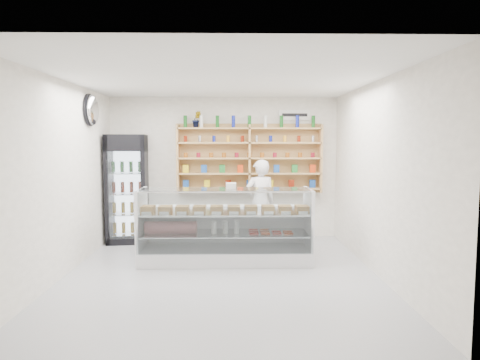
{
  "coord_description": "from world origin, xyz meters",
  "views": [
    {
      "loc": [
        0.15,
        -6.05,
        1.93
      ],
      "look_at": [
        0.29,
        0.9,
        1.3
      ],
      "focal_mm": 32.0,
      "sensor_mm": 36.0,
      "label": 1
    }
  ],
  "objects": [
    {
      "name": "potted_plant",
      "position": [
        -0.53,
        2.34,
        2.35
      ],
      "size": [
        0.2,
        0.17,
        0.32
      ],
      "primitive_type": "imported",
      "rotation": [
        0.0,
        0.0,
        0.19
      ],
      "color": "#1E6626",
      "rests_on": "wall_shelving"
    },
    {
      "name": "wall_shelving",
      "position": [
        0.5,
        2.34,
        1.59
      ],
      "size": [
        2.84,
        0.28,
        1.33
      ],
      "color": "tan",
      "rests_on": "back_wall"
    },
    {
      "name": "display_counter",
      "position": [
        0.05,
        0.69,
        0.33
      ],
      "size": [
        2.72,
        0.81,
        1.18
      ],
      "color": "white",
      "rests_on": "floor"
    },
    {
      "name": "room",
      "position": [
        0.0,
        0.0,
        1.4
      ],
      "size": [
        5.0,
        5.0,
        5.0
      ],
      "color": "#A0A1A5",
      "rests_on": "ground"
    },
    {
      "name": "drinks_cooler",
      "position": [
        -1.85,
        2.13,
        1.03
      ],
      "size": [
        0.81,
        0.79,
        2.06
      ],
      "rotation": [
        0.0,
        0.0,
        0.1
      ],
      "color": "black",
      "rests_on": "floor"
    },
    {
      "name": "security_mirror",
      "position": [
        -2.17,
        1.2,
        2.45
      ],
      "size": [
        0.15,
        0.5,
        0.5
      ],
      "primitive_type": "ellipsoid",
      "color": "silver",
      "rests_on": "left_wall"
    },
    {
      "name": "shop_worker",
      "position": [
        0.68,
        1.81,
        0.8
      ],
      "size": [
        0.66,
        0.52,
        1.6
      ],
      "primitive_type": "imported",
      "rotation": [
        0.0,
        0.0,
        3.41
      ],
      "color": "silver",
      "rests_on": "floor"
    },
    {
      "name": "wall_sign",
      "position": [
        1.4,
        2.47,
        2.45
      ],
      "size": [
        0.62,
        0.03,
        0.2
      ],
      "primitive_type": "cube",
      "color": "white",
      "rests_on": "back_wall"
    }
  ]
}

